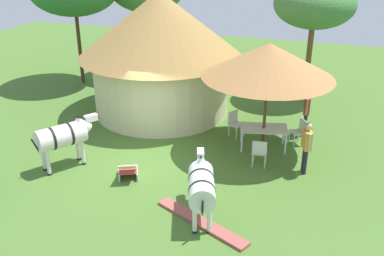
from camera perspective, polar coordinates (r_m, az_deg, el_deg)
name	(u,v)px	position (r m, az deg, el deg)	size (l,w,h in m)	color
ground_plane	(152,161)	(14.20, -5.15, -4.22)	(36.00, 36.00, 0.00)	#476D2A
thatched_hut	(160,49)	(17.17, -4.06, 10.07)	(6.19, 6.19, 4.68)	beige
shade_umbrella	(269,61)	(14.06, 9.78, 8.50)	(4.15, 4.15, 3.55)	#513820
patio_dining_table	(264,130)	(14.86, 9.15, -0.24)	(1.69, 1.20, 0.74)	silver
patio_chair_west_end	(235,122)	(15.70, 5.51, 0.79)	(0.58, 0.59, 0.90)	silver
patio_chair_east_end	(259,151)	(13.75, 8.62, -2.96)	(0.48, 0.46, 0.90)	silver
patio_chair_near_lawn	(300,130)	(15.44, 13.59, -0.24)	(0.59, 0.60, 0.90)	silver
guest_beside_umbrella	(307,108)	(15.98, 14.46, 2.45)	(0.23, 0.60, 1.69)	black
guest_behind_table	(306,143)	(13.48, 14.42, -1.91)	(0.34, 0.55, 1.63)	#20202B
striped_lounge_chair	(128,170)	(13.24, -8.18, -5.37)	(0.83, 0.95, 0.65)	#D44B44
zebra_nearest_camera	(63,136)	(13.91, -16.19, -1.03)	(1.43, 1.86, 1.57)	silver
zebra_by_umbrella	(201,185)	(11.08, 1.22, -7.31)	(1.11, 2.07, 1.49)	silver
acacia_tree_left_background	(315,4)	(19.06, 15.40, 14.98)	(3.26, 3.26, 4.93)	brown
brick_patio_kerb	(201,222)	(11.37, 1.18, -11.94)	(2.80, 0.36, 0.08)	#A14E49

